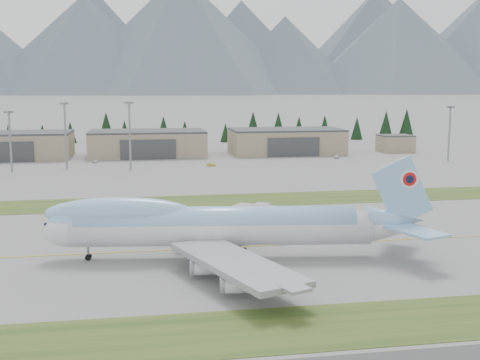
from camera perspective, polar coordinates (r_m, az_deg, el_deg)
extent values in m
plane|color=slate|center=(110.88, 0.53, -6.35)|extent=(7000.00, 7000.00, 0.00)
cube|color=#2A4619|center=(75.74, 5.78, -13.78)|extent=(400.00, 14.00, 0.08)
cube|color=#2A4619|center=(154.25, -2.44, -2.01)|extent=(400.00, 18.00, 0.08)
cube|color=gold|center=(110.88, 0.53, -6.35)|extent=(400.00, 0.40, 0.02)
cylinder|color=silver|center=(102.38, -1.75, -4.61)|extent=(51.02, 12.31, 5.88)
cylinder|color=#8FBDEB|center=(102.13, -2.26, -4.02)|extent=(47.37, 11.40, 5.43)
ellipsoid|color=silver|center=(105.24, -15.73, -4.57)|extent=(10.09, 7.04, 5.88)
ellipsoid|color=#8FBDEB|center=(105.00, -15.75, -3.99)|extent=(8.45, 5.95, 4.99)
ellipsoid|color=#8FBDEB|center=(103.05, -11.38, -3.10)|extent=(25.41, 8.15, 5.43)
cube|color=#0C1433|center=(105.76, -17.43, -3.93)|extent=(2.22, 2.58, 1.17)
cone|color=silver|center=(106.91, 14.52, -4.31)|extent=(11.51, 7.11, 5.77)
cone|color=#8FBDEB|center=(106.67, 14.54, -3.74)|extent=(10.54, 6.48, 5.25)
cube|color=#8FBDEB|center=(105.97, 15.11, -1.06)|extent=(10.94, 1.94, 12.49)
cylinder|color=silver|center=(106.30, 15.66, 0.14)|extent=(3.25, 0.60, 3.26)
cylinder|color=red|center=(106.39, 15.65, 0.14)|extent=(2.36, 0.48, 2.35)
cylinder|color=#0C1433|center=(106.47, 15.63, 0.15)|extent=(1.37, 0.35, 1.36)
cube|color=#8FBDEB|center=(112.38, 14.62, -3.39)|extent=(9.91, 11.32, 0.42)
cube|color=#8FBDEB|center=(102.31, 16.38, -4.67)|extent=(8.19, 11.13, 0.42)
cube|color=gray|center=(117.32, -0.94, -3.68)|extent=(22.72, 27.12, 0.91)
cube|color=gray|center=(88.42, -0.46, -7.89)|extent=(17.62, 28.44, 0.91)
cylinder|color=silver|center=(114.17, -2.99, -4.93)|extent=(4.96, 2.85, 2.26)
cylinder|color=silver|center=(122.39, -0.87, -3.97)|extent=(4.96, 2.85, 2.26)
cylinder|color=silver|center=(92.35, -3.14, -8.28)|extent=(4.96, 2.85, 2.26)
cylinder|color=silver|center=(84.39, -0.16, -9.94)|extent=(4.96, 2.85, 2.26)
cylinder|color=gray|center=(105.67, -14.19, -6.78)|extent=(0.45, 0.45, 2.17)
cylinder|color=gray|center=(106.02, -2.50, -6.41)|extent=(0.57, 0.57, 2.35)
cylinder|color=gray|center=(100.79, -2.50, -7.23)|extent=(0.57, 0.57, 2.35)
cylinder|color=gray|center=(106.10, -0.04, -6.39)|extent=(0.57, 0.57, 2.35)
cylinder|color=gray|center=(100.87, 0.09, -7.20)|extent=(0.57, 0.57, 2.35)
cylinder|color=black|center=(105.49, -14.22, -7.14)|extent=(1.03, 0.44, 1.00)
cylinder|color=black|center=(106.17, -14.14, -7.04)|extent=(1.03, 0.44, 1.00)
cylinder|color=black|center=(106.19, -2.49, -6.74)|extent=(1.13, 0.59, 1.09)
cylinder|color=black|center=(100.97, -2.50, -7.57)|extent=(1.13, 0.59, 1.09)
cylinder|color=black|center=(106.26, -0.04, -6.72)|extent=(1.13, 0.59, 1.09)
cylinder|color=black|center=(101.05, 0.09, -7.55)|extent=(1.13, 0.59, 1.09)
cube|color=gray|center=(261.45, -20.92, 3.00)|extent=(48.00, 26.00, 10.00)
cube|color=#383B3D|center=(261.00, -20.98, 4.18)|extent=(48.00, 26.00, 0.80)
cube|color=#383B3D|center=(248.58, -21.49, 2.46)|extent=(22.08, 0.60, 8.00)
cube|color=gray|center=(256.45, -8.76, 3.38)|extent=(48.00, 26.00, 10.00)
cube|color=#383B3D|center=(256.00, -8.79, 4.58)|extent=(48.00, 26.00, 0.80)
cube|color=#383B3D|center=(243.32, -8.70, 2.85)|extent=(22.08, 0.60, 8.00)
cube|color=gray|center=(264.28, 4.38, 3.62)|extent=(48.00, 26.00, 10.00)
cube|color=#383B3D|center=(263.84, 4.40, 4.79)|extent=(48.00, 26.00, 0.80)
cube|color=#383B3D|center=(251.56, 5.12, 3.12)|extent=(22.08, 0.60, 8.00)
cube|color=gray|center=(278.93, 14.51, 3.33)|extent=(14.00, 12.00, 7.00)
cube|color=#383B3D|center=(278.61, 14.54, 4.11)|extent=(14.00, 12.00, 0.60)
cylinder|color=gray|center=(219.70, -20.95, 3.31)|extent=(0.70, 0.70, 20.08)
cube|color=gray|center=(219.04, -21.10, 6.03)|extent=(3.20, 3.20, 0.80)
cylinder|color=gray|center=(221.26, -16.20, 3.93)|extent=(0.70, 0.70, 22.75)
cube|color=gray|center=(220.63, -16.33, 6.98)|extent=(3.20, 3.20, 0.80)
cylinder|color=gray|center=(213.42, -10.40, 4.01)|extent=(0.70, 0.70, 23.04)
cube|color=gray|center=(212.77, -10.49, 7.21)|extent=(3.20, 3.20, 0.80)
cylinder|color=gray|center=(250.65, 19.23, 4.09)|extent=(0.70, 0.70, 20.66)
cube|color=gray|center=(250.08, 19.35, 6.54)|extent=(3.20, 3.20, 0.80)
imported|color=silver|center=(237.82, -13.56, 1.60)|extent=(1.92, 3.34, 1.07)
imported|color=#B1912C|center=(221.84, -2.76, 1.33)|extent=(3.60, 2.31, 1.12)
imported|color=#BAB9BE|center=(249.62, 9.14, 2.07)|extent=(3.18, 4.88, 1.31)
cone|color=black|center=(320.82, -21.07, 4.07)|extent=(6.15, 6.15, 10.98)
cone|color=black|center=(323.89, -18.21, 4.18)|extent=(5.64, 5.64, 10.07)
cone|color=black|center=(323.02, -15.79, 4.38)|extent=(6.30, 6.30, 11.25)
cone|color=black|center=(321.11, -12.56, 4.91)|extent=(9.00, 9.00, 16.06)
cone|color=black|center=(318.15, -10.88, 4.54)|extent=(6.62, 6.62, 11.83)
cone|color=black|center=(318.78, -7.26, 4.81)|extent=(7.72, 7.72, 13.78)
cone|color=black|center=(322.42, -5.25, 4.66)|extent=(6.23, 6.23, 11.13)
cone|color=black|center=(317.56, -1.39, 4.53)|extent=(5.63, 5.63, 10.06)
cone|color=black|center=(327.14, 1.24, 5.17)|extent=(8.90, 8.90, 15.89)
cone|color=black|center=(323.36, 3.66, 5.07)|extent=(8.66, 8.66, 15.46)
cone|color=black|center=(330.86, 5.61, 4.92)|extent=(7.30, 7.30, 13.04)
cone|color=black|center=(334.02, 8.03, 4.97)|extent=(7.66, 7.66, 13.68)
cone|color=black|center=(338.80, 11.02, 4.86)|extent=(7.05, 7.05, 12.59)
cone|color=black|center=(345.54, 13.67, 5.12)|extent=(8.88, 8.88, 15.86)
cone|color=black|center=(349.36, 15.50, 5.17)|extent=(9.50, 9.50, 16.96)
cone|color=#4B5964|center=(2341.03, -14.43, 12.33)|extent=(787.76, 787.76, 361.67)
cone|color=white|center=(2350.56, -14.54, 14.97)|extent=(299.35, 299.35, 144.67)
cone|color=#4B5964|center=(2329.96, -5.64, 13.63)|extent=(939.96, 939.96, 447.26)
cone|color=#4B5964|center=(2379.26, 4.26, 11.71)|extent=(617.85, 617.85, 295.02)
cone|color=white|center=(2385.30, 4.29, 13.84)|extent=(234.78, 234.78, 118.01)
cone|color=#4B5964|center=(2499.92, 14.74, 12.17)|extent=(835.77, 835.77, 369.76)
cone|color=white|center=(2509.27, 14.84, 14.70)|extent=(317.59, 317.59, 147.91)
cone|color=#4B5964|center=(3017.90, -13.42, 12.60)|extent=(948.05, 948.05, 474.02)
cone|color=white|center=(3029.94, -13.51, 15.10)|extent=(379.22, 379.22, 208.57)
cone|color=#4B5964|center=(3055.94, 0.12, 12.53)|extent=(893.18, 893.18, 446.59)
cone|color=white|center=(3066.43, 0.12, 14.86)|extent=(357.27, 357.27, 196.50)
cone|color=#4B5964|center=(3251.32, 12.69, 12.75)|extent=(1041.16, 1041.16, 520.58)
cone|color=white|center=(3264.92, 12.78, 15.30)|extent=(416.46, 416.46, 229.06)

